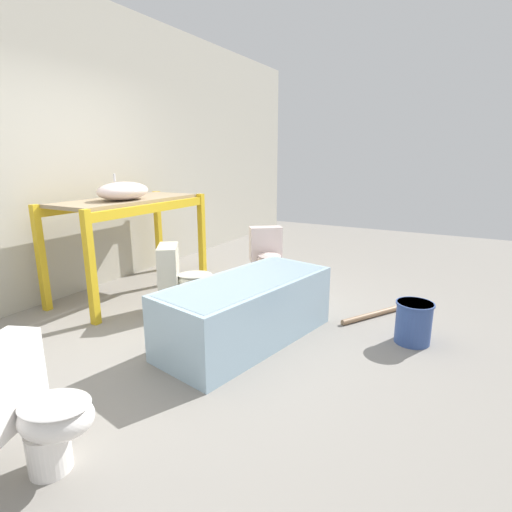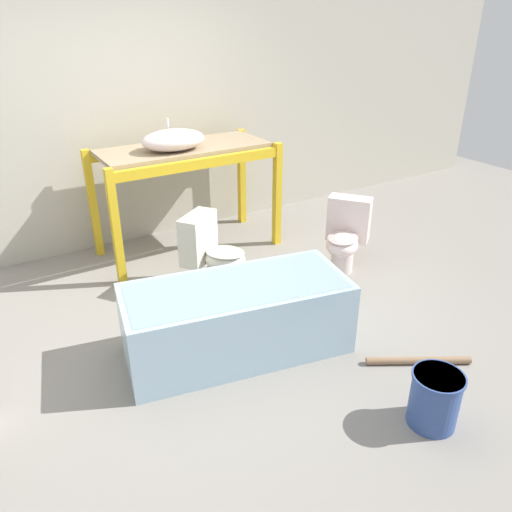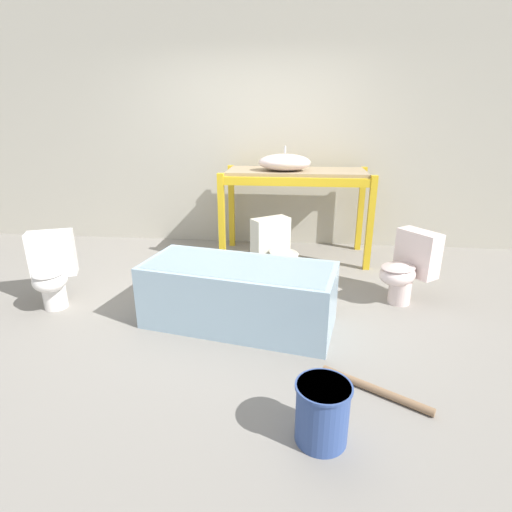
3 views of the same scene
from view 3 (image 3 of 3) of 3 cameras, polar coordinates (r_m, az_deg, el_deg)
name	(u,v)px [view 3 (image 3 of 3)]	position (r m, az deg, el deg)	size (l,w,h in m)	color
ground_plane	(231,300)	(3.85, -3.66, -6.24)	(12.00, 12.00, 0.00)	gray
warehouse_wall_rear	(252,120)	(5.34, -0.59, 18.82)	(10.80, 0.08, 3.20)	#B2AD9E
shelving_rack	(296,185)	(4.79, 5.72, 10.05)	(1.73, 0.79, 1.06)	gold
sink_basin	(284,162)	(4.66, 4.09, 13.19)	(0.59, 0.41, 0.27)	silver
bathtub_main	(239,290)	(3.30, -2.50, -4.93)	(1.65, 0.95, 0.53)	#99B7CC
toilet_near	(52,269)	(4.06, -27.16, -1.67)	(0.51, 0.61, 0.67)	white
toilet_far	(277,251)	(4.10, 2.98, 0.74)	(0.58, 0.62, 0.67)	silver
toilet_extra	(407,266)	(3.94, 20.82, -1.40)	(0.62, 0.59, 0.67)	silver
bucket_white	(322,412)	(2.31, 9.45, -21.07)	(0.30, 0.30, 0.35)	#334C8C
loose_pipe	(375,389)	(2.78, 16.62, -17.77)	(0.65, 0.42, 0.05)	#8C6B4C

